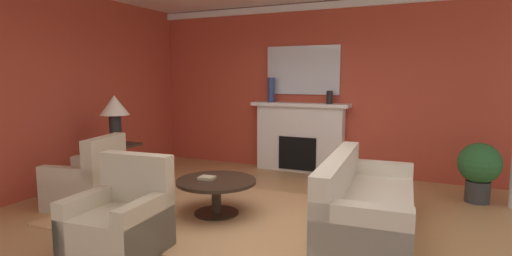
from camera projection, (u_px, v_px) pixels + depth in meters
ground_plane at (260, 224)px, 4.72m from camera, size 8.83×8.83×0.00m
wall_fireplace at (328, 88)px, 7.19m from camera, size 7.39×0.12×3.04m
wall_window at (66, 90)px, 6.23m from camera, size 0.12×6.41×3.04m
crown_moulding at (328, 5)px, 6.94m from camera, size 7.39×0.08×0.12m
area_rug at (217, 214)px, 5.06m from camera, size 3.70×2.50×0.01m
fireplace at (300, 139)px, 7.31m from camera, size 1.80×0.35×1.26m
mantel_mirror at (303, 70)px, 7.26m from camera, size 1.37×0.04×0.87m
sofa at (365, 207)px, 4.43m from camera, size 1.04×2.16×0.85m
armchair_near_window at (88, 183)px, 5.37m from camera, size 0.96×0.96×0.95m
armchair_facing_fireplace at (121, 223)px, 3.91m from camera, size 0.86×0.86×0.95m
coffee_table at (216, 189)px, 5.01m from camera, size 1.00×1.00×0.45m
side_table at (117, 163)px, 6.20m from camera, size 0.56×0.56×0.70m
table_lamp at (115, 110)px, 6.09m from camera, size 0.44×0.44×0.75m
vase_mantel_left at (271, 90)px, 7.38m from camera, size 0.13×0.13×0.45m
vase_mantel_right at (330, 97)px, 6.93m from camera, size 0.11×0.11×0.23m
book_red_cover at (207, 178)px, 5.04m from camera, size 0.20×0.18×0.03m
potted_plant at (479, 167)px, 5.49m from camera, size 0.56×0.56×0.83m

